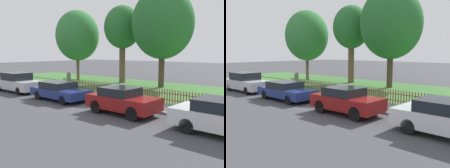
# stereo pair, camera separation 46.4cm
# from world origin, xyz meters

# --- Properties ---
(ground_plane) EXTENTS (120.00, 120.00, 0.00)m
(ground_plane) POSITION_xyz_m (0.00, 0.00, 0.00)
(ground_plane) COLOR #424247
(kerb_stone) EXTENTS (42.82, 0.20, 0.12)m
(kerb_stone) POSITION_xyz_m (0.00, 0.10, 0.06)
(kerb_stone) COLOR gray
(kerb_stone) RESTS_ON ground
(grass_strip) EXTENTS (42.82, 9.48, 0.01)m
(grass_strip) POSITION_xyz_m (0.00, 7.17, 0.01)
(grass_strip) COLOR #3D7033
(grass_strip) RESTS_ON ground
(park_fence) EXTENTS (42.82, 0.05, 0.88)m
(park_fence) POSITION_xyz_m (-0.00, 2.44, 0.44)
(park_fence) COLOR brown
(park_fence) RESTS_ON ground
(parked_car_silver_hatchback) EXTENTS (4.49, 1.90, 1.50)m
(parked_car_silver_hatchback) POSITION_xyz_m (-7.99, -1.19, 0.74)
(parked_car_silver_hatchback) COLOR #BCBCC1
(parked_car_silver_hatchback) RESTS_ON ground
(parked_car_black_saloon) EXTENTS (4.24, 1.82, 1.19)m
(parked_car_black_saloon) POSITION_xyz_m (-2.73, -1.12, 0.62)
(parked_car_black_saloon) COLOR navy
(parked_car_black_saloon) RESTS_ON ground
(parked_car_navy_estate) EXTENTS (3.72, 1.71, 1.35)m
(parked_car_navy_estate) POSITION_xyz_m (2.58, -1.24, 0.71)
(parked_car_navy_estate) COLOR maroon
(parked_car_navy_estate) RESTS_ON ground
(covered_motorcycle) EXTENTS (1.87, 0.71, 1.09)m
(covered_motorcycle) POSITION_xyz_m (0.24, 1.17, 0.67)
(covered_motorcycle) COLOR black
(covered_motorcycle) RESTS_ON ground
(tree_nearest_kerb) EXTENTS (4.72, 4.72, 7.58)m
(tree_nearest_kerb) POSITION_xyz_m (-10.73, 7.38, 4.85)
(tree_nearest_kerb) COLOR brown
(tree_nearest_kerb) RESTS_ON ground
(tree_behind_motorcycle) EXTENTS (3.67, 3.67, 7.65)m
(tree_behind_motorcycle) POSITION_xyz_m (-5.51, 8.72, 5.44)
(tree_behind_motorcycle) COLOR brown
(tree_behind_motorcycle) RESTS_ON ground
(tree_mid_park) EXTENTS (5.29, 5.29, 8.56)m
(tree_mid_park) POSITION_xyz_m (-0.79, 8.35, 5.50)
(tree_mid_park) COLOR #473828
(tree_mid_park) RESTS_ON ground
(pedestrian_by_lamp) EXTENTS (0.37, 0.34, 1.61)m
(pedestrian_by_lamp) POSITION_xyz_m (-5.40, 1.78, 0.91)
(pedestrian_by_lamp) COLOR black
(pedestrian_by_lamp) RESTS_ON ground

